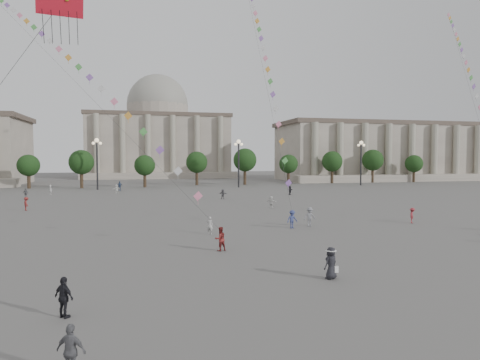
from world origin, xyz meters
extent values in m
plane|color=#4F4C4A|center=(0.00, 0.00, 0.00)|extent=(360.00, 360.00, 0.00)
cube|color=gray|center=(75.00, 95.00, 8.00)|extent=(80.00, 22.00, 16.00)
cube|color=brown|center=(75.00, 95.00, 16.60)|extent=(81.60, 22.44, 1.20)
cube|color=gray|center=(75.00, 82.00, 1.00)|extent=(84.00, 4.00, 2.00)
cube|color=gray|center=(0.00, 130.00, 10.00)|extent=(46.00, 30.00, 20.00)
cube|color=brown|center=(0.00, 130.00, 20.60)|extent=(46.92, 30.60, 1.20)
cube|color=gray|center=(0.00, 113.00, 1.00)|extent=(48.30, 4.00, 2.00)
cylinder|color=gray|center=(0.00, 130.00, 22.50)|extent=(21.00, 21.00, 5.00)
sphere|color=gray|center=(0.00, 130.00, 25.00)|extent=(21.00, 21.00, 21.00)
cylinder|color=#35251A|center=(-30.00, 78.00, 1.76)|extent=(0.70, 0.70, 3.52)
sphere|color=black|center=(-30.00, 78.00, 5.44)|extent=(5.12, 5.12, 5.12)
cylinder|color=#35251A|center=(-18.00, 78.00, 1.76)|extent=(0.70, 0.70, 3.52)
sphere|color=black|center=(-18.00, 78.00, 5.44)|extent=(5.12, 5.12, 5.12)
cylinder|color=#35251A|center=(-6.00, 78.00, 1.76)|extent=(0.70, 0.70, 3.52)
sphere|color=black|center=(-6.00, 78.00, 5.44)|extent=(5.12, 5.12, 5.12)
cylinder|color=#35251A|center=(6.00, 78.00, 1.76)|extent=(0.70, 0.70, 3.52)
sphere|color=black|center=(6.00, 78.00, 5.44)|extent=(5.12, 5.12, 5.12)
cylinder|color=#35251A|center=(18.00, 78.00, 1.76)|extent=(0.70, 0.70, 3.52)
sphere|color=black|center=(18.00, 78.00, 5.44)|extent=(5.12, 5.12, 5.12)
cylinder|color=#35251A|center=(30.00, 78.00, 1.76)|extent=(0.70, 0.70, 3.52)
sphere|color=black|center=(30.00, 78.00, 5.44)|extent=(5.12, 5.12, 5.12)
cylinder|color=#35251A|center=(42.00, 78.00, 1.76)|extent=(0.70, 0.70, 3.52)
sphere|color=black|center=(42.00, 78.00, 5.44)|extent=(5.12, 5.12, 5.12)
cylinder|color=#35251A|center=(54.00, 78.00, 1.76)|extent=(0.70, 0.70, 3.52)
sphere|color=black|center=(54.00, 78.00, 5.44)|extent=(5.12, 5.12, 5.12)
cylinder|color=#35251A|center=(66.00, 78.00, 1.76)|extent=(0.70, 0.70, 3.52)
sphere|color=black|center=(66.00, 78.00, 5.44)|extent=(5.12, 5.12, 5.12)
cylinder|color=#262628|center=(-15.00, 70.00, 5.00)|extent=(0.36, 0.36, 10.00)
sphere|color=#FFE5B2|center=(-15.00, 70.00, 10.20)|extent=(0.90, 0.90, 0.90)
sphere|color=#FFE5B2|center=(-15.70, 70.00, 9.60)|extent=(0.60, 0.60, 0.60)
sphere|color=#FFE5B2|center=(-14.30, 70.00, 9.60)|extent=(0.60, 0.60, 0.60)
cylinder|color=#262628|center=(15.00, 70.00, 5.00)|extent=(0.36, 0.36, 10.00)
sphere|color=#FFE5B2|center=(15.00, 70.00, 10.20)|extent=(0.90, 0.90, 0.90)
sphere|color=#FFE5B2|center=(14.30, 70.00, 9.60)|extent=(0.60, 0.60, 0.60)
sphere|color=#FFE5B2|center=(15.70, 70.00, 9.60)|extent=(0.60, 0.60, 0.60)
cylinder|color=#262628|center=(45.00, 70.00, 5.00)|extent=(0.36, 0.36, 10.00)
sphere|color=#FFE5B2|center=(45.00, 70.00, 10.20)|extent=(0.90, 0.90, 0.90)
sphere|color=#FFE5B2|center=(44.30, 70.00, 9.60)|extent=(0.60, 0.60, 0.60)
sphere|color=#FFE5B2|center=(45.70, 70.00, 9.60)|extent=(0.60, 0.60, 0.60)
imported|color=navy|center=(-10.42, 65.82, 0.97)|extent=(1.23, 0.86, 1.93)
imported|color=white|center=(-10.66, 59.01, 0.85)|extent=(1.51, 1.43, 1.71)
imported|color=slate|center=(9.42, 15.69, 0.94)|extent=(1.22, 0.71, 1.87)
imported|color=silver|center=(10.39, 31.13, 0.78)|extent=(1.36, 1.32, 1.55)
imported|color=#9E2B33|center=(20.34, 15.22, 0.78)|extent=(1.07, 1.16, 1.57)
imported|color=black|center=(19.66, 49.39, 0.81)|extent=(1.36, 1.43, 1.62)
imported|color=silver|center=(-22.18, 60.01, 0.88)|extent=(0.75, 0.76, 1.76)
imported|color=#5C5B60|center=(6.45, 44.42, 0.81)|extent=(1.42, 1.38, 1.62)
imported|color=#AEADAA|center=(-0.63, 13.79, 0.77)|extent=(0.67, 0.60, 1.54)
imported|color=#5A5B5E|center=(-24.74, 53.37, 0.79)|extent=(0.99, 0.61, 1.58)
imported|color=maroon|center=(-20.41, 35.47, 0.85)|extent=(1.08, 1.27, 1.71)
imported|color=black|center=(-9.63, -4.04, 0.86)|extent=(1.04, 0.98, 1.73)
imported|color=slate|center=(-8.60, -9.22, 0.82)|extent=(1.04, 0.79, 1.64)
imported|color=maroon|center=(-0.99, 7.02, 0.86)|extent=(0.99, 0.86, 1.72)
imported|color=navy|center=(7.40, 15.06, 0.86)|extent=(1.23, 0.89, 1.71)
imported|color=black|center=(3.61, -1.31, 0.88)|extent=(1.01, 0.87, 1.75)
cone|color=white|center=(3.61, -1.31, 1.62)|extent=(0.52, 0.52, 0.14)
cylinder|color=white|center=(3.61, -1.31, 1.56)|extent=(0.60, 0.60, 0.02)
cube|color=white|center=(3.86, -1.46, 0.55)|extent=(0.22, 0.10, 0.35)
cube|color=red|center=(-10.27, 0.42, 14.21)|extent=(2.26, 0.93, 1.02)
cube|color=#1D529E|center=(-9.92, 0.38, 14.46)|extent=(0.38, 0.26, 0.34)
cylinder|color=#3F3F3F|center=(-15.87, 30.74, 17.79)|extent=(0.02, 0.02, 64.79)
cube|color=pink|center=(-2.28, 9.08, 3.77)|extent=(0.76, 0.25, 0.76)
cube|color=silver|center=(-3.57, 11.14, 5.59)|extent=(0.76, 0.25, 0.76)
cube|color=#8756AC|center=(-4.87, 13.21, 7.27)|extent=(0.76, 0.25, 0.76)
cube|color=#499946|center=(-6.16, 15.27, 8.87)|extent=(0.76, 0.25, 0.76)
cube|color=gold|center=(-7.46, 17.33, 10.41)|extent=(0.76, 0.25, 0.76)
cube|color=pink|center=(-8.75, 19.39, 11.90)|extent=(0.76, 0.25, 0.76)
cube|color=silver|center=(-10.05, 21.46, 13.35)|extent=(0.76, 0.25, 0.76)
cube|color=#8756AC|center=(-11.34, 23.52, 14.78)|extent=(0.76, 0.25, 0.76)
cube|color=#499946|center=(-12.63, 25.58, 16.18)|extent=(0.76, 0.25, 0.76)
cube|color=gold|center=(-13.93, 27.64, 17.55)|extent=(0.76, 0.25, 0.76)
cube|color=pink|center=(-15.22, 29.70, 18.91)|extent=(0.76, 0.25, 0.76)
cube|color=silver|center=(-16.52, 31.77, 20.24)|extent=(0.76, 0.25, 0.76)
cube|color=#8756AC|center=(-17.81, 33.83, 21.56)|extent=(0.76, 0.25, 0.76)
cube|color=#499946|center=(-19.10, 35.89, 22.87)|extent=(0.76, 0.25, 0.76)
cube|color=gold|center=(-20.40, 37.95, 24.16)|extent=(0.76, 0.25, 0.76)
cube|color=pink|center=(-21.69, 40.01, 25.44)|extent=(0.76, 0.25, 0.76)
cube|color=silver|center=(-22.99, 42.08, 26.70)|extent=(0.76, 0.25, 0.76)
cube|color=#8756AC|center=(-24.28, 44.14, 27.96)|extent=(0.76, 0.25, 0.76)
cube|color=#499946|center=(-25.58, 46.20, 29.20)|extent=(0.76, 0.25, 0.76)
cylinder|color=#3F3F3F|center=(9.47, 35.87, 24.26)|extent=(0.02, 0.02, 61.81)
cube|color=#8756AC|center=(7.55, 16.55, 4.18)|extent=(0.76, 0.25, 0.76)
cube|color=#499946|center=(7.70, 18.03, 6.33)|extent=(0.76, 0.25, 0.76)
cube|color=gold|center=(7.84, 19.52, 8.32)|extent=(0.76, 0.25, 0.76)
cube|color=pink|center=(7.99, 21.00, 10.21)|extent=(0.76, 0.25, 0.76)
cube|color=silver|center=(8.14, 22.49, 12.03)|extent=(0.76, 0.25, 0.76)
cube|color=#8756AC|center=(8.29, 23.98, 13.79)|extent=(0.76, 0.25, 0.76)
cube|color=#499946|center=(8.43, 25.46, 15.51)|extent=(0.76, 0.25, 0.76)
cube|color=gold|center=(8.58, 26.95, 17.19)|extent=(0.76, 0.25, 0.76)
cube|color=pink|center=(8.73, 28.44, 18.85)|extent=(0.76, 0.25, 0.76)
cube|color=silver|center=(8.88, 29.92, 20.47)|extent=(0.76, 0.25, 0.76)
cube|color=#8756AC|center=(9.02, 31.41, 22.07)|extent=(0.76, 0.25, 0.76)
cube|color=#499946|center=(9.17, 32.89, 23.65)|extent=(0.76, 0.25, 0.76)
cube|color=gold|center=(9.32, 34.38, 25.21)|extent=(0.76, 0.25, 0.76)
cube|color=pink|center=(9.47, 35.87, 26.75)|extent=(0.76, 0.25, 0.76)
cube|color=silver|center=(9.62, 37.35, 28.28)|extent=(0.76, 0.25, 0.76)
cylinder|color=#3F3F3F|center=(38.33, 28.95, 17.66)|extent=(0.02, 0.02, 57.24)
cube|color=pink|center=(32.85, 20.43, 12.65)|extent=(0.76, 0.25, 0.76)
cube|color=silver|center=(34.07, 22.33, 14.21)|extent=(0.76, 0.25, 0.76)
cube|color=#8756AC|center=(35.29, 24.22, 15.73)|extent=(0.76, 0.25, 0.76)
cube|color=#499946|center=(36.50, 26.11, 17.23)|extent=(0.76, 0.25, 0.76)
cube|color=gold|center=(37.72, 28.00, 18.71)|extent=(0.76, 0.25, 0.76)
cube|color=pink|center=(38.94, 29.89, 20.16)|extent=(0.76, 0.25, 0.76)
cube|color=silver|center=(40.15, 31.79, 21.59)|extent=(0.76, 0.25, 0.76)
cube|color=#8756AC|center=(41.37, 33.68, 23.01)|extent=(0.76, 0.25, 0.76)
cube|color=#499946|center=(42.59, 35.57, 24.40)|extent=(0.76, 0.25, 0.76)
cube|color=gold|center=(43.80, 37.46, 25.79)|extent=(0.76, 0.25, 0.76)
cube|color=pink|center=(45.02, 39.35, 27.16)|extent=(0.76, 0.25, 0.76)
cube|color=silver|center=(46.24, 41.25, 28.51)|extent=(0.76, 0.25, 0.76)
cube|color=#8756AC|center=(47.45, 43.14, 29.86)|extent=(0.76, 0.25, 0.76)
cube|color=#499946|center=(48.67, 45.03, 31.19)|extent=(0.76, 0.25, 0.76)
cube|color=gold|center=(49.89, 46.92, 32.52)|extent=(0.76, 0.25, 0.76)
cube|color=pink|center=(51.10, 48.81, 33.83)|extent=(0.76, 0.25, 0.76)
camera|label=1|loc=(-6.53, -22.62, 6.64)|focal=32.00mm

